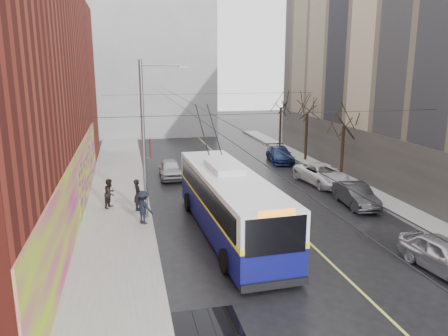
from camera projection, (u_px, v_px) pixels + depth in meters
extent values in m
plane|color=black|center=(323.00, 293.00, 17.05)|extent=(140.00, 140.00, 0.00)
cube|color=gray|center=(117.00, 210.00, 26.72)|extent=(4.00, 60.00, 0.15)
cube|color=gray|center=(368.00, 192.00, 30.36)|extent=(2.00, 60.00, 0.15)
cube|color=#BFB74C|center=(256.00, 192.00, 30.67)|extent=(0.12, 50.00, 0.01)
cube|color=#D3049C|center=(78.00, 190.00, 23.96)|extent=(0.08, 28.00, 4.00)
cube|color=#420596|center=(88.00, 172.00, 29.76)|extent=(0.06, 12.00, 3.20)
cube|color=#4C4742|center=(367.00, 159.00, 32.03)|extent=(0.06, 36.00, 4.00)
cube|color=gray|center=(132.00, 63.00, 56.47)|extent=(20.00, 12.00, 18.00)
cylinder|color=slate|center=(144.00, 143.00, 24.18)|extent=(0.20, 0.20, 9.00)
cube|color=#4B0A10|center=(150.00, 148.00, 24.32)|extent=(0.04, 0.60, 1.10)
cylinder|color=slate|center=(163.00, 65.00, 23.48)|extent=(2.40, 0.10, 0.10)
cube|color=slate|center=(183.00, 67.00, 23.74)|extent=(0.50, 0.22, 0.12)
cylinder|color=black|center=(177.00, 104.00, 29.07)|extent=(0.02, 60.00, 0.02)
cylinder|color=black|center=(192.00, 104.00, 29.29)|extent=(0.02, 60.00, 0.02)
cylinder|color=black|center=(276.00, 113.00, 21.29)|extent=(18.00, 0.02, 0.02)
cylinder|color=black|center=(213.00, 94.00, 36.49)|extent=(18.00, 0.02, 0.02)
cylinder|color=black|center=(342.00, 153.00, 33.70)|extent=(0.24, 0.24, 4.20)
cylinder|color=black|center=(306.00, 137.00, 40.32)|extent=(0.24, 0.24, 4.48)
cylinder|color=black|center=(280.00, 128.00, 46.98)|extent=(0.24, 0.24, 4.37)
cube|color=black|center=(203.00, 332.00, 14.51)|extent=(2.69, 2.89, 0.01)
ellipsoid|color=slate|center=(206.00, 80.00, 24.13)|extent=(0.44, 0.20, 0.12)
ellipsoid|color=slate|center=(231.00, 65.00, 25.72)|extent=(0.44, 0.20, 0.12)
ellipsoid|color=slate|center=(190.00, 122.00, 24.18)|extent=(0.44, 0.20, 0.12)
cube|color=#0B0C57|center=(229.00, 215.00, 22.91)|extent=(3.34, 13.04, 1.62)
cube|color=silver|center=(230.00, 187.00, 22.56)|extent=(3.34, 13.04, 1.40)
cube|color=yellow|center=(229.00, 200.00, 22.72)|extent=(3.39, 13.09, 0.24)
cube|color=black|center=(276.00, 236.00, 16.51)|extent=(2.48, 0.15, 1.51)
cube|color=black|center=(203.00, 164.00, 28.69)|extent=(2.48, 0.15, 1.29)
cube|color=black|center=(203.00, 191.00, 22.23)|extent=(0.54, 11.85, 1.08)
cube|color=black|center=(256.00, 187.00, 22.95)|extent=(0.54, 11.85, 1.08)
cube|color=silver|center=(224.00, 167.00, 23.38)|extent=(1.64, 3.29, 0.32)
cube|color=black|center=(275.00, 285.00, 16.92)|extent=(2.81, 0.25, 0.32)
cylinder|color=black|center=(225.00, 261.00, 18.61)|extent=(0.37, 1.09, 1.08)
cylinder|color=black|center=(286.00, 254.00, 19.32)|extent=(0.37, 1.09, 1.08)
cylinder|color=black|center=(188.00, 202.00, 26.72)|extent=(0.37, 1.09, 1.08)
cylinder|color=black|center=(232.00, 198.00, 27.43)|extent=(0.37, 1.09, 1.08)
cylinder|color=black|center=(202.00, 128.00, 26.48)|extent=(0.22, 3.75, 2.65)
cylinder|color=black|center=(214.00, 128.00, 26.67)|extent=(0.22, 3.75, 2.65)
imported|color=#BABABF|center=(445.00, 256.00, 18.60)|extent=(2.23, 4.58, 1.50)
imported|color=#2A2A2D|center=(356.00, 195.00, 27.53)|extent=(1.86, 4.45, 1.43)
imported|color=white|center=(323.00, 174.00, 32.67)|extent=(3.15, 5.65, 1.49)
imported|color=navy|center=(280.00, 154.00, 40.40)|extent=(2.49, 4.97, 1.39)
imported|color=#B3B3B8|center=(170.00, 169.00, 34.55)|extent=(1.78, 4.25, 1.44)
imported|color=black|center=(138.00, 195.00, 26.23)|extent=(0.49, 0.72, 1.92)
imported|color=black|center=(110.00, 193.00, 26.71)|extent=(1.01, 1.10, 1.81)
imported|color=black|center=(143.00, 207.00, 23.96)|extent=(1.35, 1.35, 1.88)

